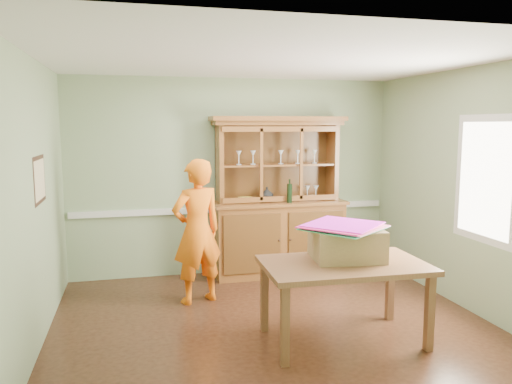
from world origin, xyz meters
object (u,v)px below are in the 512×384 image
object	(u,v)px
cardboard_box	(347,244)
china_hutch	(278,219)
dining_table	(344,272)
person	(197,231)

from	to	relation	value
cardboard_box	china_hutch	bearing A→B (deg)	91.53
dining_table	cardboard_box	xyz separation A→B (m)	(0.07, 0.12, 0.24)
china_hutch	person	world-z (taller)	china_hutch
dining_table	cardboard_box	distance (m)	0.28
cardboard_box	person	bearing A→B (deg)	135.38
china_hutch	dining_table	xyz separation A→B (m)	(-0.02, -2.27, -0.09)
china_hutch	cardboard_box	bearing A→B (deg)	-88.47
cardboard_box	person	distance (m)	1.82
dining_table	person	distance (m)	1.86
cardboard_box	person	world-z (taller)	person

